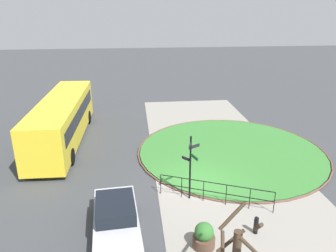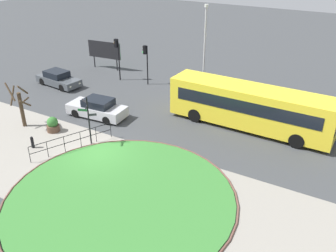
{
  "view_description": "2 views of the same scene",
  "coord_description": "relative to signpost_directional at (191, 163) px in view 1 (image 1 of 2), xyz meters",
  "views": [
    {
      "loc": [
        -14.89,
        3.27,
        8.95
      ],
      "look_at": [
        3.17,
        1.34,
        2.24
      ],
      "focal_mm": 34.94,
      "sensor_mm": 36.0,
      "label": 1
    },
    {
      "loc": [
        13.69,
        -14.73,
        11.98
      ],
      "look_at": [
        3.58,
        2.59,
        1.72
      ],
      "focal_mm": 39.01,
      "sensor_mm": 36.0,
      "label": 2
    }
  ],
  "objects": [
    {
      "name": "grass_kerb_ring",
      "position": [
        5.16,
        -3.59,
        -1.88
      ],
      "size": [
        12.14,
        12.14,
        0.11
      ],
      "primitive_type": "torus",
      "color": "brown",
      "rests_on": "ground"
    },
    {
      "name": "sidewalk_paving",
      "position": [
        1.22,
        -2.6,
        -1.93
      ],
      "size": [
        32.0,
        8.27,
        0.02
      ],
      "primitive_type": "cube",
      "color": "gray",
      "rests_on": "ground"
    },
    {
      "name": "railing_grass_edge",
      "position": [
        -0.49,
        -1.12,
        -1.23
      ],
      "size": [
        2.22,
        5.02,
        1.1
      ],
      "rotation": [
        0.0,
        0.0,
        4.3
      ],
      "color": "black",
      "rests_on": "ground"
    },
    {
      "name": "planter_near_signpost",
      "position": [
        -3.43,
        0.03,
        -1.45
      ],
      "size": [
        0.89,
        0.89,
        1.09
      ],
      "color": "brown",
      "rests_on": "ground"
    },
    {
      "name": "grass_island",
      "position": [
        5.16,
        -3.59,
        -1.89
      ],
      "size": [
        11.83,
        11.83,
        0.1
      ],
      "primitive_type": "cylinder",
      "color": "#387A33",
      "rests_on": "ground"
    },
    {
      "name": "signpost_directional",
      "position": [
        0.0,
        0.0,
        0.0
      ],
      "size": [
        1.03,
        0.83,
        3.33
      ],
      "color": "black",
      "rests_on": "ground"
    },
    {
      "name": "ground",
      "position": [
        1.22,
        -0.73,
        -1.94
      ],
      "size": [
        120.0,
        120.0,
        0.0
      ],
      "primitive_type": "plane",
      "color": "#3D3F42"
    },
    {
      "name": "bus_yellow",
      "position": [
        8.12,
        7.48,
        -0.3
      ],
      "size": [
        11.54,
        2.72,
        3.02
      ],
      "rotation": [
        0.0,
        0.0,
        -0.02
      ],
      "color": "yellow",
      "rests_on": "ground"
    },
    {
      "name": "bollard_foreground",
      "position": [
        -2.86,
        -2.29,
        -1.52
      ],
      "size": [
        0.19,
        0.19,
        0.82
      ],
      "color": "black",
      "rests_on": "ground"
    },
    {
      "name": "car_far_lane",
      "position": [
        -2.3,
        3.46,
        -1.25
      ],
      "size": [
        4.64,
        2.14,
        1.47
      ],
      "rotation": [
        0.0,
        0.0,
        3.22
      ],
      "color": "#B7B7BC",
      "rests_on": "ground"
    }
  ]
}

